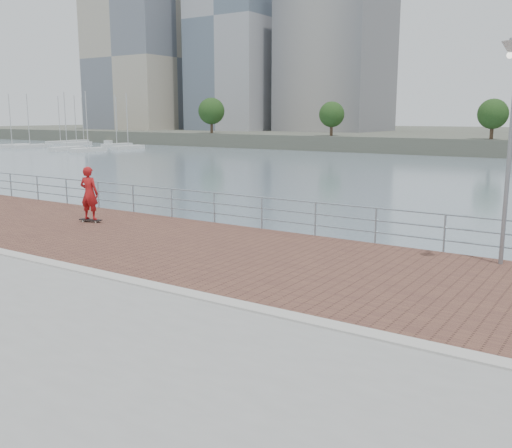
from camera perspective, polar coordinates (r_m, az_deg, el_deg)
The scene contains 9 objects.
water at distance 13.07m, azimuth -5.06°, elevation -15.78°, with size 400.00×400.00×0.00m, color slate.
brick_lane at distance 15.15m, azimuth 3.36°, elevation -3.85°, with size 40.00×6.80×0.02m, color brown.
curb at distance 12.29m, azimuth -5.21°, elevation -7.29°, with size 40.00×0.40×0.06m, color #B7B5AD.
guardrail at distance 17.96m, azimuth 8.88°, elevation 0.59°, with size 39.06×0.06×1.13m.
street_lamp at distance 15.38m, azimuth 24.10°, elevation 10.99°, with size 0.42×1.23×5.82m.
skateboard at distance 21.58m, azimuth -16.21°, elevation 0.40°, with size 0.89×0.43×0.10m.
skateboarder at distance 21.44m, azimuth -16.34°, elevation 2.97°, with size 0.71×0.46×1.94m, color #A91618.
shoreline_trees at distance 87.42m, azimuth 23.99°, elevation 10.29°, with size 109.78×5.16×6.88m.
marina at distance 114.18m, azimuth -17.32°, elevation 7.63°, with size 28.08×30.20×9.65m.
Camera 1 is at (7.37, -9.07, 3.84)m, focal length 40.00 mm.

